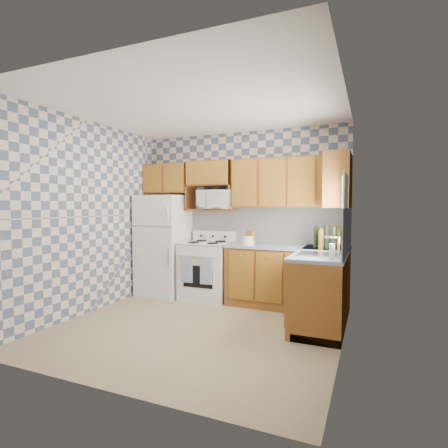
# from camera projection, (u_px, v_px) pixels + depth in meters

# --- Properties ---
(floor) EXTENTS (3.40, 3.40, 0.00)m
(floor) POSITION_uv_depth(u_px,v_px,m) (197.00, 328.00, 4.31)
(floor) COLOR #8E7E5D
(floor) RESTS_ON ground
(back_wall) EXTENTS (3.40, 0.02, 2.70)m
(back_wall) POSITION_uv_depth(u_px,v_px,m) (241.00, 215.00, 5.72)
(back_wall) COLOR #4C5B78
(back_wall) RESTS_ON ground
(right_wall) EXTENTS (0.02, 3.20, 2.70)m
(right_wall) POSITION_uv_depth(u_px,v_px,m) (343.00, 221.00, 3.58)
(right_wall) COLOR #4C5B78
(right_wall) RESTS_ON ground
(backsplash_back) EXTENTS (2.60, 0.02, 0.56)m
(backsplash_back) POSITION_uv_depth(u_px,v_px,m) (265.00, 225.00, 5.56)
(backsplash_back) COLOR silver
(backsplash_back) RESTS_ON back_wall
(backsplash_right) EXTENTS (0.02, 1.60, 0.56)m
(backsplash_right) POSITION_uv_depth(u_px,v_px,m) (347.00, 231.00, 4.33)
(backsplash_right) COLOR silver
(backsplash_right) RESTS_ON right_wall
(refrigerator) EXTENTS (0.75, 0.70, 1.68)m
(refrigerator) POSITION_uv_depth(u_px,v_px,m) (164.00, 245.00, 5.92)
(refrigerator) COLOR white
(refrigerator) RESTS_ON floor
(stove_body) EXTENTS (0.76, 0.65, 0.90)m
(stove_body) POSITION_uv_depth(u_px,v_px,m) (207.00, 271.00, 5.65)
(stove_body) COLOR white
(stove_body) RESTS_ON floor
(cooktop) EXTENTS (0.76, 0.65, 0.02)m
(cooktop) POSITION_uv_depth(u_px,v_px,m) (207.00, 243.00, 5.62)
(cooktop) COLOR silver
(cooktop) RESTS_ON stove_body
(backguard) EXTENTS (0.76, 0.08, 0.17)m
(backguard) POSITION_uv_depth(u_px,v_px,m) (214.00, 236.00, 5.87)
(backguard) COLOR white
(backguard) RESTS_ON cooktop
(dish_towel_left) EXTENTS (0.19, 0.02, 0.41)m
(dish_towel_left) POSITION_uv_depth(u_px,v_px,m) (187.00, 269.00, 5.40)
(dish_towel_left) COLOR navy
(dish_towel_left) RESTS_ON stove_body
(dish_towel_right) EXTENTS (0.19, 0.02, 0.41)m
(dish_towel_right) POSITION_uv_depth(u_px,v_px,m) (206.00, 271.00, 5.27)
(dish_towel_right) COLOR navy
(dish_towel_right) RESTS_ON stove_body
(base_cabinets_back) EXTENTS (1.75, 0.60, 0.88)m
(base_cabinets_back) POSITION_uv_depth(u_px,v_px,m) (287.00, 278.00, 5.17)
(base_cabinets_back) COLOR brown
(base_cabinets_back) RESTS_ON floor
(base_cabinets_right) EXTENTS (0.60, 1.60, 0.88)m
(base_cabinets_right) POSITION_uv_depth(u_px,v_px,m) (322.00, 289.00, 4.48)
(base_cabinets_right) COLOR brown
(base_cabinets_right) RESTS_ON floor
(countertop_back) EXTENTS (1.77, 0.63, 0.04)m
(countertop_back) POSITION_uv_depth(u_px,v_px,m) (287.00, 247.00, 5.14)
(countertop_back) COLOR gray
(countertop_back) RESTS_ON base_cabinets_back
(countertop_right) EXTENTS (0.63, 1.60, 0.04)m
(countertop_right) POSITION_uv_depth(u_px,v_px,m) (322.00, 253.00, 4.46)
(countertop_right) COLOR gray
(countertop_right) RESTS_ON base_cabinets_right
(upper_cabinets_back) EXTENTS (1.75, 0.33, 0.74)m
(upper_cabinets_back) POSITION_uv_depth(u_px,v_px,m) (289.00, 183.00, 5.22)
(upper_cabinets_back) COLOR brown
(upper_cabinets_back) RESTS_ON back_wall
(upper_cabinets_fridge) EXTENTS (0.82, 0.33, 0.50)m
(upper_cabinets_fridge) POSITION_uv_depth(u_px,v_px,m) (168.00, 179.00, 6.03)
(upper_cabinets_fridge) COLOR brown
(upper_cabinets_fridge) RESTS_ON back_wall
(upper_cabinets_right) EXTENTS (0.33, 0.70, 0.74)m
(upper_cabinets_right) POSITION_uv_depth(u_px,v_px,m) (338.00, 181.00, 4.77)
(upper_cabinets_right) COLOR brown
(upper_cabinets_right) RESTS_ON right_wall
(microwave_shelf) EXTENTS (0.80, 0.33, 0.03)m
(microwave_shelf) POSITION_uv_depth(u_px,v_px,m) (211.00, 210.00, 5.74)
(microwave_shelf) COLOR brown
(microwave_shelf) RESTS_ON back_wall
(microwave) EXTENTS (0.64, 0.52, 0.31)m
(microwave) POSITION_uv_depth(u_px,v_px,m) (215.00, 200.00, 5.64)
(microwave) COLOR white
(microwave) RESTS_ON microwave_shelf
(sink) EXTENTS (0.48, 0.40, 0.03)m
(sink) POSITION_uv_depth(u_px,v_px,m) (319.00, 255.00, 4.14)
(sink) COLOR #B7B7BC
(sink) RESTS_ON countertop_right
(window) EXTENTS (0.02, 0.66, 0.86)m
(window) POSITION_uv_depth(u_px,v_px,m) (345.00, 211.00, 4.00)
(window) COLOR silver
(window) RESTS_ON right_wall
(bottle_0) EXTENTS (0.07, 0.07, 0.33)m
(bottle_0) POSITION_uv_depth(u_px,v_px,m) (327.00, 237.00, 4.74)
(bottle_0) COLOR black
(bottle_0) RESTS_ON countertop_back
(bottle_1) EXTENTS (0.07, 0.07, 0.31)m
(bottle_1) POSITION_uv_depth(u_px,v_px,m) (334.00, 238.00, 4.64)
(bottle_1) COLOR black
(bottle_1) RESTS_ON countertop_back
(bottle_2) EXTENTS (0.07, 0.07, 0.29)m
(bottle_2) POSITION_uv_depth(u_px,v_px,m) (339.00, 239.00, 4.72)
(bottle_2) COLOR brown
(bottle_2) RESTS_ON countertop_back
(bottle_3) EXTENTS (0.07, 0.07, 0.27)m
(bottle_3) POSITION_uv_depth(u_px,v_px,m) (321.00, 240.00, 4.69)
(bottle_3) COLOR brown
(bottle_3) RESTS_ON countertop_back
(bottle_4) EXTENTS (0.07, 0.07, 0.30)m
(bottle_4) POSITION_uv_depth(u_px,v_px,m) (316.00, 237.00, 4.85)
(bottle_4) COLOR black
(bottle_4) RESTS_ON countertop_back
(knife_block) EXTENTS (0.12, 0.12, 0.22)m
(knife_block) POSITION_uv_depth(u_px,v_px,m) (250.00, 238.00, 5.21)
(knife_block) COLOR brown
(knife_block) RESTS_ON countertop_back
(electric_kettle) EXTENTS (0.13, 0.13, 0.17)m
(electric_kettle) POSITION_uv_depth(u_px,v_px,m) (327.00, 241.00, 4.95)
(electric_kettle) COLOR white
(electric_kettle) RESTS_ON countertop_back
(food_containers) EXTENTS (0.20, 0.20, 0.13)m
(food_containers) POSITION_uv_depth(u_px,v_px,m) (248.00, 241.00, 5.22)
(food_containers) COLOR beige
(food_containers) RESTS_ON countertop_back
(soap_bottle) EXTENTS (0.06, 0.06, 0.17)m
(soap_bottle) POSITION_uv_depth(u_px,v_px,m) (332.00, 251.00, 3.84)
(soap_bottle) COLOR beige
(soap_bottle) RESTS_ON countertop_right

